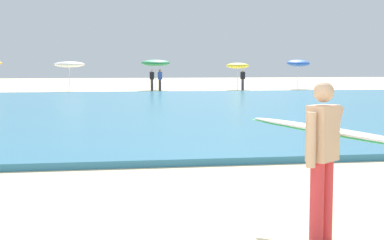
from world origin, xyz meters
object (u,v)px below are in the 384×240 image
(beach_umbrella_3, at_px, (238,66))
(beachgoer_near_row_left, at_px, (160,79))
(surfer_with_board, at_px, (334,145))
(beach_umbrella_4, at_px, (298,63))
(beach_umbrella_2, at_px, (156,63))
(beach_umbrella_1, at_px, (69,64))
(beachgoer_near_row_right, at_px, (152,79))
(beachgoer_near_row_mid, at_px, (243,79))

(beach_umbrella_3, distance_m, beachgoer_near_row_left, 6.32)
(surfer_with_board, distance_m, beach_umbrella_4, 40.39)
(surfer_with_board, bearing_deg, beach_umbrella_2, 87.12)
(beach_umbrella_1, bearing_deg, beachgoer_near_row_left, -3.64)
(beachgoer_near_row_right, bearing_deg, beach_umbrella_3, 9.03)
(beach_umbrella_4, distance_m, beachgoer_near_row_mid, 5.50)
(beach_umbrella_2, relative_size, beachgoer_near_row_left, 1.48)
(beach_umbrella_2, bearing_deg, beachgoer_near_row_left, -82.59)
(beachgoer_near_row_left, height_order, beachgoer_near_row_right, same)
(surfer_with_board, xyz_separation_m, beach_umbrella_1, (-4.49, 36.97, 0.90))
(beach_umbrella_3, height_order, beachgoer_near_row_left, beach_umbrella_3)
(beach_umbrella_1, bearing_deg, beach_umbrella_2, 8.27)
(beachgoer_near_row_right, bearing_deg, beach_umbrella_2, 73.29)
(beach_umbrella_1, height_order, beachgoer_near_row_mid, beach_umbrella_1)
(beach_umbrella_3, xyz_separation_m, beachgoer_near_row_mid, (0.07, -1.33, -1.00))
(beachgoer_near_row_mid, bearing_deg, beach_umbrella_2, 165.34)
(beach_umbrella_4, distance_m, beachgoer_near_row_left, 11.42)
(beachgoer_near_row_mid, relative_size, beachgoer_near_row_right, 1.00)
(beach_umbrella_4, relative_size, beachgoer_near_row_right, 1.50)
(surfer_with_board, distance_m, beach_umbrella_2, 37.96)
(beach_umbrella_3, bearing_deg, surfer_with_board, -102.37)
(surfer_with_board, distance_m, beach_umbrella_3, 38.46)
(surfer_with_board, relative_size, beach_umbrella_3, 1.12)
(surfer_with_board, bearing_deg, beach_umbrella_4, 70.73)
(surfer_with_board, distance_m, beachgoer_near_row_left, 36.61)
(surfer_with_board, bearing_deg, beach_umbrella_1, 96.93)
(beach_umbrella_3, distance_m, beachgoer_near_row_mid, 1.66)
(surfer_with_board, height_order, beach_umbrella_4, beach_umbrella_4)
(surfer_with_board, height_order, beach_umbrella_1, beach_umbrella_1)
(beach_umbrella_1, xyz_separation_m, beachgoer_near_row_mid, (12.80, -0.74, -1.09))
(beach_umbrella_1, distance_m, beach_umbrella_3, 12.74)
(beach_umbrella_2, distance_m, beach_umbrella_3, 6.35)
(beach_umbrella_3, height_order, beachgoer_near_row_right, beach_umbrella_3)
(beachgoer_near_row_left, relative_size, beachgoer_near_row_right, 1.00)
(beach_umbrella_3, bearing_deg, beach_umbrella_1, -177.36)
(surfer_with_board, height_order, beach_umbrella_2, beach_umbrella_2)
(beach_umbrella_1, bearing_deg, surfer_with_board, -83.07)
(beachgoer_near_row_mid, bearing_deg, beach_umbrella_3, 92.91)
(surfer_with_board, relative_size, beach_umbrella_4, 0.97)
(beachgoer_near_row_left, bearing_deg, beach_umbrella_1, 176.36)
(beach_umbrella_1, relative_size, beachgoer_near_row_right, 1.42)
(beachgoer_near_row_right, bearing_deg, surfer_with_board, -92.32)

